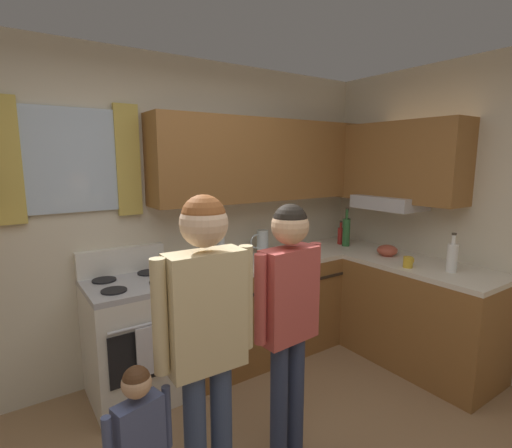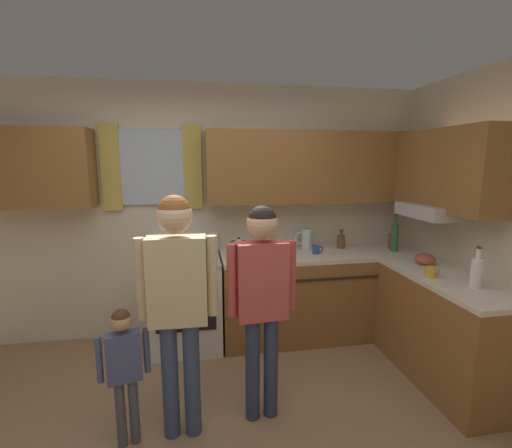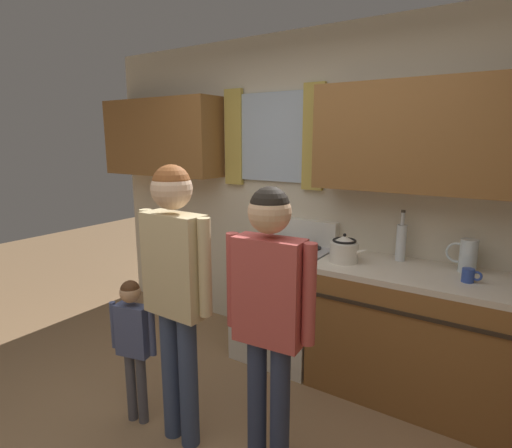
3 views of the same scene
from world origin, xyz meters
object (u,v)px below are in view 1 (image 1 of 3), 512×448
(bottle_squat_brown, at_px, (295,241))
(mixing_bowl, at_px, (387,251))
(stove_oven, at_px, (136,337))
(bottle_tall_clear, at_px, (221,244))
(bottle_milk_white, at_px, (452,257))
(water_pitcher, at_px, (262,241))
(mug_cobalt_blue, at_px, (279,252))
(small_child, at_px, (140,442))
(adult_holding_child, at_px, (206,323))
(bottle_wine_green, at_px, (346,231))
(mug_mustard_yellow, at_px, (408,262))
(bottle_sauce_red, at_px, (341,235))
(stovetop_kettle, at_px, (201,260))
(adult_in_plaid, at_px, (289,304))

(bottle_squat_brown, height_order, mixing_bowl, bottle_squat_brown)
(stove_oven, height_order, mixing_bowl, stove_oven)
(bottle_squat_brown, height_order, bottle_tall_clear, bottle_tall_clear)
(bottle_milk_white, distance_m, water_pitcher, 1.61)
(stove_oven, xyz_separation_m, bottle_squat_brown, (1.66, 0.14, 0.51))
(bottle_squat_brown, relative_size, mug_cobalt_blue, 1.79)
(bottle_milk_white, distance_m, small_child, 2.55)
(bottle_milk_white, xyz_separation_m, adult_holding_child, (-2.16, -0.02, 0.01))
(water_pitcher, bearing_deg, bottle_milk_white, -56.84)
(bottle_wine_green, height_order, mug_mustard_yellow, bottle_wine_green)
(mug_mustard_yellow, bearing_deg, mixing_bowl, 61.89)
(water_pitcher, distance_m, mixing_bowl, 1.16)
(bottle_sauce_red, bearing_deg, mug_cobalt_blue, -175.74)
(bottle_squat_brown, bearing_deg, bottle_wine_green, -23.46)
(bottle_tall_clear, bearing_deg, bottle_wine_green, -11.59)
(stovetop_kettle, xyz_separation_m, water_pitcher, (0.75, 0.23, 0.02))
(mixing_bowl, bearing_deg, adult_holding_child, -163.98)
(bottle_squat_brown, bearing_deg, mug_cobalt_blue, -151.91)
(stovetop_kettle, height_order, adult_in_plaid, adult_in_plaid)
(stove_oven, bearing_deg, bottle_tall_clear, 12.65)
(mug_cobalt_blue, xyz_separation_m, water_pitcher, (-0.04, 0.21, 0.07))
(mug_cobalt_blue, distance_m, small_child, 2.08)
(bottle_milk_white, relative_size, water_pitcher, 1.42)
(mixing_bowl, bearing_deg, stovetop_kettle, 162.82)
(bottle_tall_clear, relative_size, mug_mustard_yellow, 3.05)
(bottle_tall_clear, relative_size, stovetop_kettle, 1.34)
(bottle_wine_green, xyz_separation_m, water_pitcher, (-0.88, 0.24, -0.04))
(bottle_squat_brown, relative_size, stovetop_kettle, 0.75)
(adult_holding_child, bearing_deg, bottle_sauce_red, 29.04)
(bottle_squat_brown, xyz_separation_m, small_child, (-2.01, -1.37, -0.39))
(bottle_wine_green, relative_size, adult_holding_child, 0.24)
(bottle_squat_brown, relative_size, adult_in_plaid, 0.13)
(stove_oven, height_order, bottle_squat_brown, bottle_squat_brown)
(stove_oven, relative_size, adult_holding_child, 0.68)
(bottle_squat_brown, relative_size, mixing_bowl, 1.11)
(stove_oven, relative_size, bottle_squat_brown, 5.37)
(bottle_wine_green, distance_m, water_pitcher, 0.92)
(stove_oven, distance_m, bottle_squat_brown, 1.74)
(bottle_squat_brown, xyz_separation_m, water_pitcher, (-0.38, 0.03, 0.03))
(water_pitcher, bearing_deg, mixing_bowl, -39.53)
(bottle_tall_clear, relative_size, adult_in_plaid, 0.24)
(small_child, bearing_deg, mixing_bowl, 14.66)
(stovetop_kettle, relative_size, adult_holding_child, 0.17)
(mug_mustard_yellow, height_order, water_pitcher, water_pitcher)
(bottle_sauce_red, height_order, water_pitcher, bottle_sauce_red)
(bottle_sauce_red, height_order, adult_in_plaid, adult_in_plaid)
(adult_in_plaid, bearing_deg, water_pitcher, 60.58)
(water_pitcher, bearing_deg, mug_mustard_yellow, -56.62)
(bottle_tall_clear, xyz_separation_m, mixing_bowl, (1.32, -0.76, -0.09))
(stovetop_kettle, height_order, adult_holding_child, adult_holding_child)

